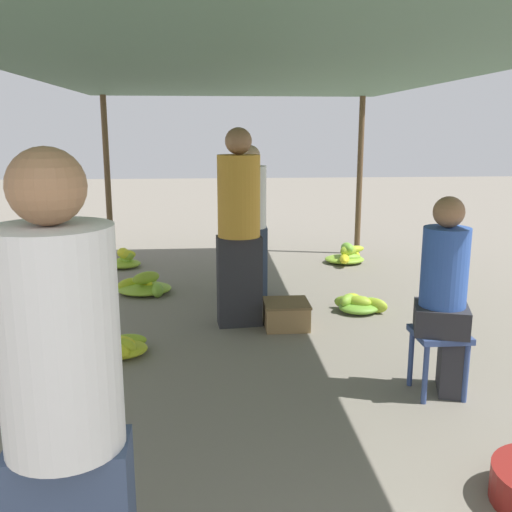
% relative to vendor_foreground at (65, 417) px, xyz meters
% --- Properties ---
extents(canopy_post_back_left, '(0.08, 0.08, 2.20)m').
position_rel_vendor_foreground_xyz_m(canopy_post_back_left, '(-0.93, 6.27, 0.21)').
color(canopy_post_back_left, brown).
rests_on(canopy_post_back_left, ground).
extents(canopy_post_back_right, '(0.08, 0.08, 2.20)m').
position_rel_vendor_foreground_xyz_m(canopy_post_back_right, '(2.56, 6.27, 0.21)').
color(canopy_post_back_right, brown).
rests_on(canopy_post_back_right, ground).
extents(canopy_tarp, '(3.89, 6.94, 0.04)m').
position_rel_vendor_foreground_xyz_m(canopy_tarp, '(0.81, 3.00, 1.33)').
color(canopy_tarp, '#567A60').
rests_on(canopy_tarp, canopy_post_front_left).
extents(vendor_foreground, '(0.39, 0.38, 1.71)m').
position_rel_vendor_foreground_xyz_m(vendor_foreground, '(0.00, 0.00, 0.00)').
color(vendor_foreground, '#384766').
rests_on(vendor_foreground, ground).
extents(stool, '(0.34, 0.34, 0.44)m').
position_rel_vendor_foreground_xyz_m(stool, '(1.97, 1.82, -0.53)').
color(stool, '#384C84').
rests_on(stool, ground).
extents(vendor_seated, '(0.43, 0.43, 1.34)m').
position_rel_vendor_foreground_xyz_m(vendor_seated, '(1.99, 1.83, -0.18)').
color(vendor_seated, '#2D2D33').
rests_on(vendor_seated, ground).
extents(banana_pile_left_0, '(0.42, 0.45, 0.19)m').
position_rel_vendor_foreground_xyz_m(banana_pile_left_0, '(-0.28, 2.68, -0.81)').
color(banana_pile_left_0, yellow).
rests_on(banana_pile_left_0, ground).
extents(banana_pile_left_1, '(0.58, 0.51, 0.27)m').
position_rel_vendor_foreground_xyz_m(banana_pile_left_1, '(-0.70, 2.05, -0.80)').
color(banana_pile_left_1, '#8ABC33').
rests_on(banana_pile_left_1, ground).
extents(banana_pile_left_2, '(0.62, 0.64, 0.24)m').
position_rel_vendor_foreground_xyz_m(banana_pile_left_2, '(-0.28, 4.46, -0.81)').
color(banana_pile_left_2, '#82B835').
rests_on(banana_pile_left_2, ground).
extents(banana_pile_left_3, '(0.44, 0.48, 0.26)m').
position_rel_vendor_foreground_xyz_m(banana_pile_left_3, '(-0.66, 5.67, -0.78)').
color(banana_pile_left_3, yellow).
rests_on(banana_pile_left_3, ground).
extents(banana_pile_right_0, '(0.57, 0.60, 0.28)m').
position_rel_vendor_foreground_xyz_m(banana_pile_right_0, '(2.27, 5.67, -0.79)').
color(banana_pile_right_0, '#83B935').
rests_on(banana_pile_right_0, ground).
extents(banana_pile_right_1, '(0.52, 0.45, 0.17)m').
position_rel_vendor_foreground_xyz_m(banana_pile_right_1, '(1.91, 3.64, -0.82)').
color(banana_pile_right_1, '#A7C72E').
rests_on(banana_pile_right_1, ground).
extents(crate_near, '(0.40, 0.40, 0.24)m').
position_rel_vendor_foreground_xyz_m(crate_near, '(1.13, 3.24, -0.77)').
color(crate_near, '#9E7A4C').
rests_on(crate_near, ground).
extents(shopper_walking_mid, '(0.36, 0.34, 1.60)m').
position_rel_vendor_foreground_xyz_m(shopper_walking_mid, '(0.87, 4.27, -0.06)').
color(shopper_walking_mid, '#384766').
rests_on(shopper_walking_mid, ground).
extents(shopper_walking_far, '(0.41, 0.41, 1.77)m').
position_rel_vendor_foreground_xyz_m(shopper_walking_far, '(0.71, 3.34, 0.03)').
color(shopper_walking_far, '#2D2D33').
rests_on(shopper_walking_far, ground).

